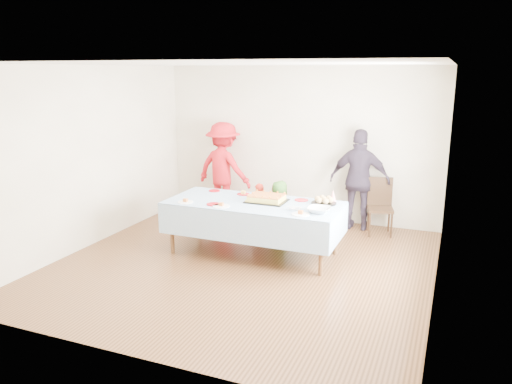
{
  "coord_description": "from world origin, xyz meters",
  "views": [
    {
      "loc": [
        2.59,
        -5.95,
        2.62
      ],
      "look_at": [
        0.07,
        0.3,
        0.97
      ],
      "focal_mm": 35.0,
      "sensor_mm": 36.0,
      "label": 1
    }
  ],
  "objects_px": {
    "party_table": "(254,206)",
    "adult_left": "(224,169)",
    "birthday_cake": "(267,198)",
    "dining_chair": "(380,203)"
  },
  "relations": [
    {
      "from": "dining_chair",
      "to": "party_table",
      "type": "bearing_deg",
      "value": -146.9
    },
    {
      "from": "party_table",
      "to": "birthday_cake",
      "type": "distance_m",
      "value": 0.22
    },
    {
      "from": "dining_chair",
      "to": "adult_left",
      "type": "height_order",
      "value": "adult_left"
    },
    {
      "from": "birthday_cake",
      "to": "adult_left",
      "type": "distance_m",
      "value": 2.22
    },
    {
      "from": "dining_chair",
      "to": "adult_left",
      "type": "distance_m",
      "value": 2.89
    },
    {
      "from": "birthday_cake",
      "to": "adult_left",
      "type": "height_order",
      "value": "adult_left"
    },
    {
      "from": "party_table",
      "to": "adult_left",
      "type": "relative_size",
      "value": 1.46
    },
    {
      "from": "party_table",
      "to": "birthday_cake",
      "type": "bearing_deg",
      "value": 32.33
    },
    {
      "from": "adult_left",
      "to": "birthday_cake",
      "type": "bearing_deg",
      "value": 141.9
    },
    {
      "from": "birthday_cake",
      "to": "adult_left",
      "type": "xyz_separation_m",
      "value": [
        -1.48,
        1.65,
        0.03
      ]
    }
  ]
}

